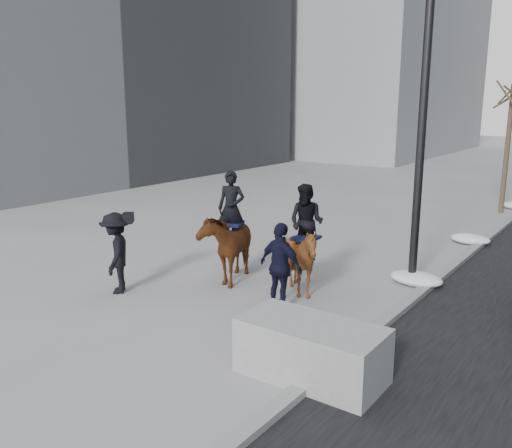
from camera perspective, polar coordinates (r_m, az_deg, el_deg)
The scene contains 10 objects.
ground at distance 11.04m, azimuth -3.70°, elevation -8.75°, with size 120.00×120.00×0.00m, color gray.
curb at distance 18.67m, azimuth 24.00°, elevation -0.63°, with size 0.25×90.00×0.12m, color gray.
planter at distance 8.31m, azimuth 5.85°, elevation -13.12°, with size 2.15×1.08×0.86m, color #97979A.
tree_near at distance 21.70m, azimuth 24.98°, elevation 7.76°, with size 1.20×1.20×5.14m, color #3B2F23, non-canonical shape.
mounted_left at distance 12.46m, azimuth -2.95°, elevation -1.68°, with size 1.55×2.13×2.51m.
mounted_right at distance 11.48m, azimuth 4.97°, elevation -2.89°, with size 1.36×1.50×2.37m.
feeder at distance 10.69m, azimuth 2.64°, elevation -4.48°, with size 1.08×0.92×1.75m.
camera_crew at distance 11.98m, azimuth -14.51°, elevation -2.92°, with size 1.24×1.28×1.75m.
lamppost at distance 12.34m, azimuth 17.78°, elevation 16.62°, with size 0.25×1.85×9.09m.
snow_piles at distance 14.45m, azimuth 19.01°, elevation -3.56°, with size 1.25×15.90×0.32m.
Camera 1 is at (6.58, -7.88, 4.07)m, focal length 38.00 mm.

